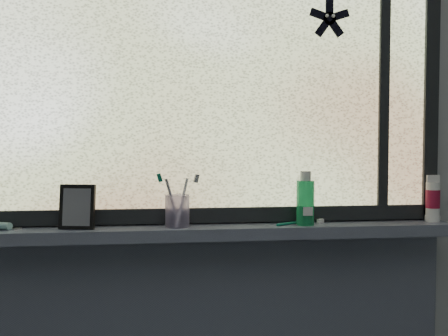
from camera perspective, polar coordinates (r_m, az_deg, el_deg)
name	(u,v)px	position (r m, az deg, el deg)	size (l,w,h in m)	color
wall_back	(212,156)	(1.71, -1.35, 1.40)	(3.00, 0.01, 2.50)	#9EA3A8
windowsill	(214,232)	(1.66, -1.09, -7.30)	(1.62, 0.14, 0.04)	#535A6E
window_pane	(213,73)	(1.71, -1.29, 10.81)	(1.50, 0.01, 1.00)	silver
frame_bottom	(213,215)	(1.70, -1.26, -5.37)	(1.60, 0.03, 0.05)	black
frame_right	(430,76)	(1.94, 22.52, 9.64)	(0.05, 0.03, 1.10)	black
frame_mullion	(383,76)	(1.86, 17.75, 10.02)	(0.04, 0.03, 1.00)	black
starfish_sticker	(329,18)	(1.82, 11.96, 16.38)	(0.15, 0.02, 0.15)	black
vanity_mirror	(77,207)	(1.66, -16.43, -4.27)	(0.11, 0.06, 0.14)	black
toothbrush_cup	(177,211)	(1.64, -5.36, -4.90)	(0.08, 0.08, 0.10)	#BAAAE0
toothbrush_lying	(295,222)	(1.71, 8.12, -6.12)	(0.20, 0.02, 0.01)	#0B654E
mouthwash_bottle	(305,198)	(1.69, 9.28, -3.41)	(0.06, 0.06, 0.15)	#21AC63
cream_tube	(433,197)	(1.89, 22.76, -3.05)	(0.05, 0.05, 0.12)	silver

